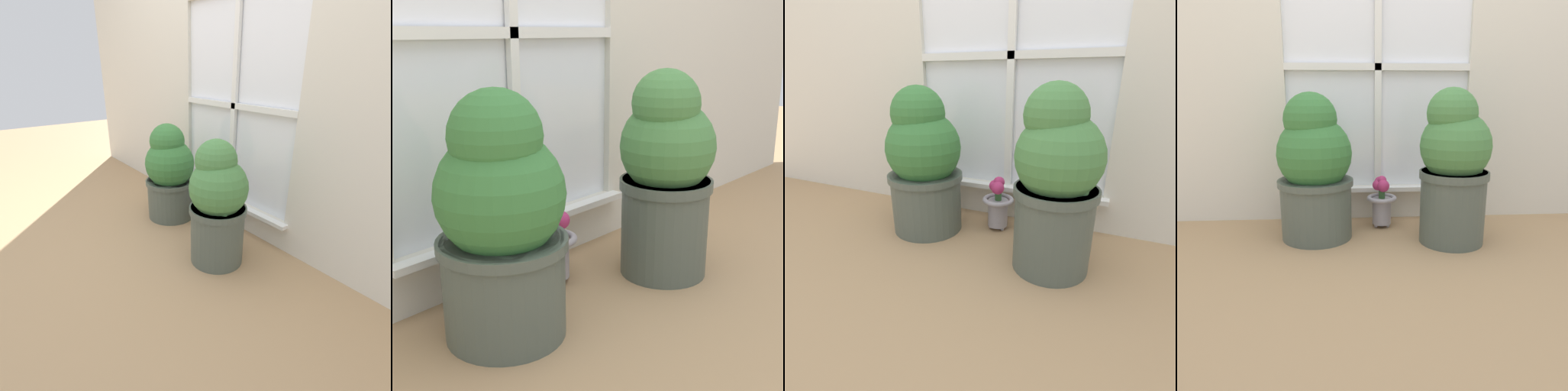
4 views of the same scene
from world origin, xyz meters
TOP-DOWN VIEW (x-y plane):
  - ground_plane at (0.00, 0.00)m, footprint 10.00×10.00m
  - potted_plant_left at (-0.33, 0.33)m, footprint 0.36×0.36m
  - potted_plant_right at (0.32, 0.23)m, footprint 0.33×0.33m
  - flower_vase at (0.01, 0.47)m, footprint 0.16×0.16m

SIDE VIEW (x-z plane):
  - ground_plane at x=0.00m, z-range 0.00..0.00m
  - flower_vase at x=0.01m, z-range 0.00..0.28m
  - potted_plant_left at x=-0.33m, z-range -0.01..0.69m
  - potted_plant_right at x=0.32m, z-range 0.00..0.73m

